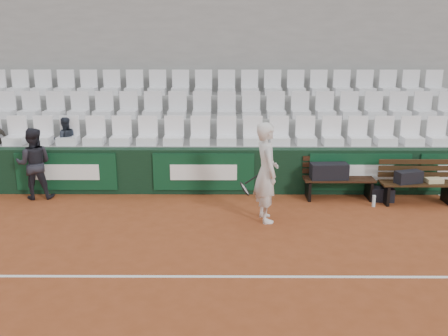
% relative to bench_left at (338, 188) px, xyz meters
% --- Properties ---
extents(ground, '(80.00, 80.00, 0.00)m').
position_rel_bench_left_xyz_m(ground, '(-2.70, -3.59, -0.23)').
color(ground, brown).
rests_on(ground, ground).
extents(court_baseline, '(18.00, 0.06, 0.01)m').
position_rel_bench_left_xyz_m(court_baseline, '(-2.70, -3.59, -0.22)').
color(court_baseline, white).
rests_on(court_baseline, ground).
extents(back_barrier, '(18.00, 0.34, 1.00)m').
position_rel_bench_left_xyz_m(back_barrier, '(-2.63, 0.40, 0.28)').
color(back_barrier, black).
rests_on(back_barrier, ground).
extents(grandstand_tier_front, '(18.00, 0.95, 1.00)m').
position_rel_bench_left_xyz_m(grandstand_tier_front, '(-2.70, 1.03, 0.28)').
color(grandstand_tier_front, gray).
rests_on(grandstand_tier_front, ground).
extents(grandstand_tier_mid, '(18.00, 0.95, 1.45)m').
position_rel_bench_left_xyz_m(grandstand_tier_mid, '(-2.70, 1.98, 0.50)').
color(grandstand_tier_mid, gray).
rests_on(grandstand_tier_mid, ground).
extents(grandstand_tier_back, '(18.00, 0.95, 1.90)m').
position_rel_bench_left_xyz_m(grandstand_tier_back, '(-2.70, 2.93, 0.72)').
color(grandstand_tier_back, gray).
rests_on(grandstand_tier_back, ground).
extents(grandstand_rear_wall, '(18.00, 0.30, 4.40)m').
position_rel_bench_left_xyz_m(grandstand_rear_wall, '(-2.70, 3.56, 1.98)').
color(grandstand_rear_wall, gray).
rests_on(grandstand_rear_wall, ground).
extents(seat_row_front, '(11.90, 0.44, 0.63)m').
position_rel_bench_left_xyz_m(seat_row_front, '(-2.70, 0.86, 1.09)').
color(seat_row_front, white).
rests_on(seat_row_front, grandstand_tier_front).
extents(seat_row_mid, '(11.90, 0.44, 0.63)m').
position_rel_bench_left_xyz_m(seat_row_mid, '(-2.70, 1.81, 1.54)').
color(seat_row_mid, silver).
rests_on(seat_row_mid, grandstand_tier_mid).
extents(seat_row_back, '(11.90, 0.44, 0.63)m').
position_rel_bench_left_xyz_m(seat_row_back, '(-2.70, 2.76, 1.99)').
color(seat_row_back, silver).
rests_on(seat_row_back, grandstand_tier_back).
extents(bench_left, '(1.50, 0.56, 0.45)m').
position_rel_bench_left_xyz_m(bench_left, '(0.00, 0.00, 0.00)').
color(bench_left, '#311A0E').
rests_on(bench_left, ground).
extents(bench_right, '(1.50, 0.56, 0.45)m').
position_rel_bench_left_xyz_m(bench_right, '(1.56, -0.29, 0.00)').
color(bench_right, '#35200F').
rests_on(bench_right, ground).
extents(sports_bag_left, '(0.80, 0.38, 0.33)m').
position_rel_bench_left_xyz_m(sports_bag_left, '(-0.23, -0.03, 0.39)').
color(sports_bag_left, black).
rests_on(sports_bag_left, bench_left).
extents(sports_bag_right, '(0.59, 0.40, 0.25)m').
position_rel_bench_left_xyz_m(sports_bag_right, '(1.36, -0.32, 0.35)').
color(sports_bag_right, black).
rests_on(sports_bag_right, bench_right).
extents(towel, '(0.34, 0.25, 0.09)m').
position_rel_bench_left_xyz_m(towel, '(1.90, -0.30, 0.27)').
color(towel, tan).
rests_on(towel, bench_right).
extents(sports_bag_ground, '(0.50, 0.33, 0.29)m').
position_rel_bench_left_xyz_m(sports_bag_ground, '(0.90, -0.15, -0.08)').
color(sports_bag_ground, black).
rests_on(sports_bag_ground, ground).
extents(water_bottle_near, '(0.06, 0.06, 0.23)m').
position_rel_bench_left_xyz_m(water_bottle_near, '(-1.49, -0.28, -0.11)').
color(water_bottle_near, silver).
rests_on(water_bottle_near, ground).
extents(water_bottle_far, '(0.07, 0.07, 0.24)m').
position_rel_bench_left_xyz_m(water_bottle_far, '(0.62, -0.53, -0.10)').
color(water_bottle_far, silver).
rests_on(water_bottle_far, ground).
extents(tennis_player, '(0.78, 0.76, 1.89)m').
position_rel_bench_left_xyz_m(tennis_player, '(-1.66, -1.28, 0.72)').
color(tennis_player, silver).
rests_on(tennis_player, ground).
extents(ball_kid, '(0.82, 0.68, 1.53)m').
position_rel_bench_left_xyz_m(ball_kid, '(-6.49, 0.00, 0.54)').
color(ball_kid, black).
rests_on(ball_kid, ground).
extents(spectator_c, '(0.62, 0.55, 1.06)m').
position_rel_bench_left_xyz_m(spectator_c, '(-6.08, 0.91, 1.30)').
color(spectator_c, '#212631').
rests_on(spectator_c, grandstand_tier_front).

